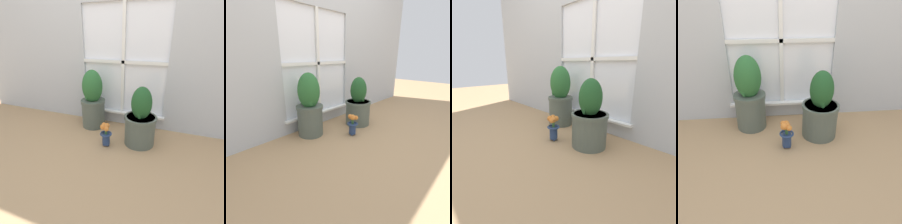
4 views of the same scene
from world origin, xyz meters
The scene contains 5 objects.
ground_plane centered at (0.00, 0.00, 0.00)m, with size 10.00×10.00×0.00m, color tan.
wall_with_window centered at (0.00, 0.68, 1.28)m, with size 4.40×0.10×2.50m.
potted_plant_left centered at (-0.32, 0.47, 0.33)m, with size 0.30×0.30×0.72m.
potted_plant_right centered at (0.32, 0.26, 0.26)m, with size 0.34×0.34×0.63m.
flower_vase centered at (0.00, 0.10, 0.15)m, with size 0.13×0.13×0.26m.
Camera 3 is at (1.28, -0.91, 0.75)m, focal length 28.00 mm.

